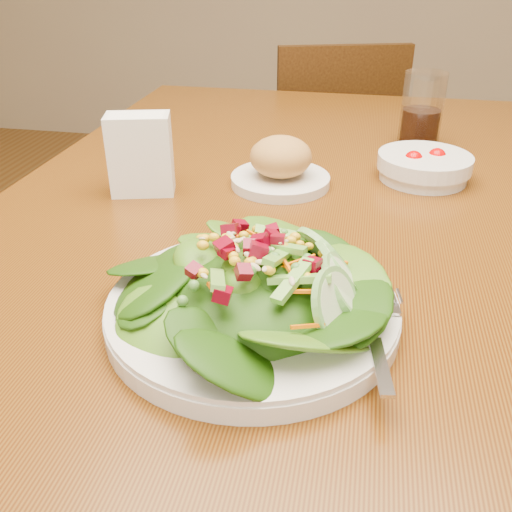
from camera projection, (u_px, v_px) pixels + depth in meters
name	position (u px, v px, depth m)	size (l,w,h in m)	color
dining_table	(287.00, 257.00, 0.92)	(0.90, 1.40, 0.75)	#603A0F
chair_far	(328.00, 169.00, 1.83)	(0.49, 0.49, 0.85)	#3F250A
salad_plate	(262.00, 294.00, 0.58)	(0.31, 0.30, 0.09)	silver
bread_plate	(281.00, 166.00, 0.91)	(0.16, 0.16, 0.08)	silver
tomato_bowl	(424.00, 166.00, 0.94)	(0.15, 0.15, 0.05)	silver
drinking_glass	(421.00, 115.00, 1.08)	(0.08, 0.08, 0.14)	silver
napkin_holder	(140.00, 153.00, 0.87)	(0.11, 0.08, 0.12)	white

